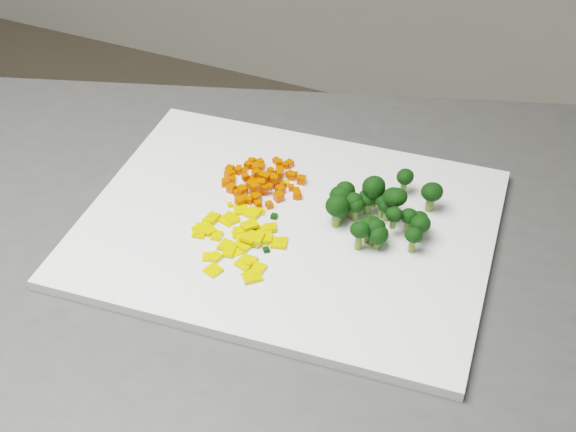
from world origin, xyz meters
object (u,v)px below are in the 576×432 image
at_px(broccoli_pile, 389,203).
at_px(pepper_pile, 243,238).
at_px(cutting_board, 288,226).
at_px(carrot_pile, 263,176).

bearing_deg(broccoli_pile, pepper_pile, -143.47).
relative_size(cutting_board, carrot_pile, 4.50).
bearing_deg(pepper_pile, broccoli_pile, 36.53).
bearing_deg(pepper_pile, cutting_board, 60.27).
height_order(cutting_board, broccoli_pile, broccoli_pile).
height_order(carrot_pile, broccoli_pile, broccoli_pile).
distance_m(cutting_board, broccoli_pile, 0.13).
bearing_deg(broccoli_pile, carrot_pile, 177.91).
relative_size(cutting_board, pepper_pile, 3.88).
height_order(cutting_board, carrot_pile, carrot_pile).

